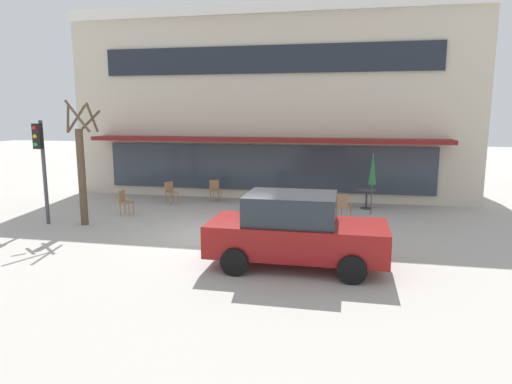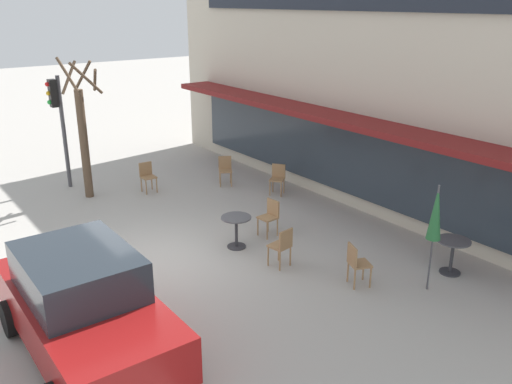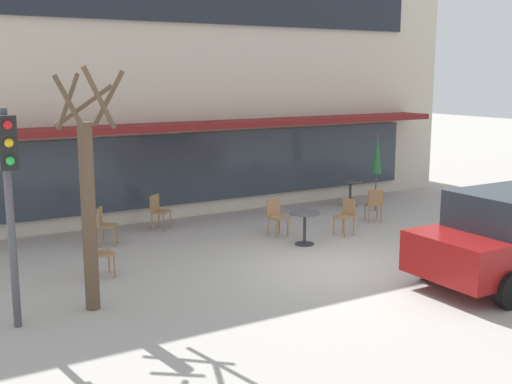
# 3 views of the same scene
# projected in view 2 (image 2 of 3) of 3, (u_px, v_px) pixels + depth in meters

# --- Properties ---
(ground_plane) EXTENTS (80.00, 80.00, 0.00)m
(ground_plane) POSITION_uv_depth(u_px,v_px,m) (153.00, 263.00, 11.93)
(ground_plane) COLOR #ADA8A0
(building_facade) EXTENTS (17.23, 9.10, 7.98)m
(building_facade) POSITION_uv_depth(u_px,v_px,m) (448.00, 52.00, 16.16)
(building_facade) COLOR beige
(building_facade) RESTS_ON ground
(cafe_table_near_wall) EXTENTS (0.70, 0.70, 0.76)m
(cafe_table_near_wall) POSITION_uv_depth(u_px,v_px,m) (236.00, 227.00, 12.51)
(cafe_table_near_wall) COLOR #333338
(cafe_table_near_wall) RESTS_ON ground
(cafe_table_streetside) EXTENTS (0.70, 0.70, 0.76)m
(cafe_table_streetside) POSITION_uv_depth(u_px,v_px,m) (453.00, 251.00, 11.31)
(cafe_table_streetside) COLOR #333338
(cafe_table_streetside) RESTS_ON ground
(patio_umbrella_green_folded) EXTENTS (0.28, 0.28, 2.20)m
(patio_umbrella_green_folded) POSITION_uv_depth(u_px,v_px,m) (436.00, 213.00, 10.30)
(patio_umbrella_green_folded) COLOR #4C4C51
(patio_umbrella_green_folded) RESTS_ON ground
(cafe_chair_0) EXTENTS (0.52, 0.52, 0.89)m
(cafe_chair_0) POSITION_uv_depth(u_px,v_px,m) (356.00, 262.00, 10.81)
(cafe_chair_0) COLOR #9E754C
(cafe_chair_0) RESTS_ON ground
(cafe_chair_1) EXTENTS (0.55, 0.55, 0.89)m
(cafe_chair_1) POSITION_uv_depth(u_px,v_px,m) (225.00, 168.00, 16.80)
(cafe_chair_1) COLOR #9E754C
(cafe_chair_1) RESTS_ON ground
(cafe_chair_2) EXTENTS (0.56, 0.56, 0.89)m
(cafe_chair_2) POSITION_uv_depth(u_px,v_px,m) (278.00, 177.00, 15.99)
(cafe_chair_2) COLOR #9E754C
(cafe_chair_2) RESTS_ON ground
(cafe_chair_3) EXTENTS (0.44, 0.44, 0.89)m
(cafe_chair_3) POSITION_uv_depth(u_px,v_px,m) (270.00, 215.00, 13.17)
(cafe_chair_3) COLOR #9E754C
(cafe_chair_3) RESTS_ON ground
(cafe_chair_4) EXTENTS (0.46, 0.46, 0.89)m
(cafe_chair_4) POSITION_uv_depth(u_px,v_px,m) (282.00, 245.00, 11.57)
(cafe_chair_4) COLOR #9E754C
(cafe_chair_4) RESTS_ON ground
(cafe_chair_5) EXTENTS (0.41, 0.41, 0.89)m
(cafe_chair_5) POSITION_uv_depth(u_px,v_px,m) (147.00, 175.00, 16.19)
(cafe_chair_5) COLOR #9E754C
(cafe_chair_5) RESTS_ON ground
(parked_sedan) EXTENTS (4.20, 2.02, 1.76)m
(parked_sedan) POSITION_uv_depth(u_px,v_px,m) (84.00, 304.00, 8.63)
(parked_sedan) COLOR maroon
(parked_sedan) RESTS_ON ground
(street_tree) EXTENTS (1.07, 1.13, 4.03)m
(street_tree) POSITION_uv_depth(u_px,v_px,m) (84.00, 134.00, 15.31)
(street_tree) COLOR brown
(street_tree) RESTS_ON ground
(traffic_light_pole) EXTENTS (0.26, 0.44, 3.40)m
(traffic_light_pole) POSITION_uv_depth(u_px,v_px,m) (58.00, 114.00, 15.97)
(traffic_light_pole) COLOR #47474C
(traffic_light_pole) RESTS_ON ground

